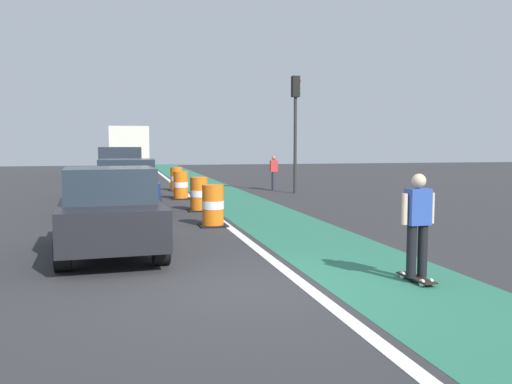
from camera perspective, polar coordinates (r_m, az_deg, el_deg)
name	(u,v)px	position (r m, az deg, el deg)	size (l,w,h in m)	color
ground_plane	(245,287)	(8.22, -1.22, -10.00)	(100.00, 100.00, 0.00)	#2D2D30
bike_lane_strip	(237,202)	(20.29, -1.98, -1.01)	(2.50, 80.00, 0.01)	#286B51
lane_divider_stripe	(198,203)	(20.04, -6.18, -1.11)	(0.20, 80.00, 0.01)	silver
skateboarder_on_lane	(418,224)	(8.70, 16.69, -3.25)	(0.57, 0.81, 1.69)	black
parked_sedan_nearest	(110,212)	(10.83, -15.18, -2.04)	(2.11, 4.20, 1.70)	black
parked_sedan_second	(127,187)	(16.99, -13.41, 0.49)	(1.99, 4.14, 1.70)	navy
parked_suv_third	(122,172)	(22.83, -14.00, 2.11)	(2.03, 4.65, 2.04)	maroon
traffic_barrel_front	(213,206)	(14.16, -4.57, -1.49)	(0.73, 0.73, 1.09)	orange
traffic_barrel_mid	(199,194)	(17.50, -6.04, -0.26)	(0.73, 0.73, 1.09)	orange
traffic_barrel_back	(181,186)	(21.43, -7.95, 0.68)	(0.73, 0.73, 1.09)	orange
traffic_barrel_far	(177,179)	(25.39, -8.39, 1.34)	(0.73, 0.73, 1.09)	orange
delivery_truck_down_block	(129,149)	(36.15, -13.24, 4.42)	(2.39, 7.61, 3.23)	silver
traffic_light_corner	(296,113)	(23.84, 4.19, 8.29)	(0.41, 0.32, 5.10)	#2D2D2D
pedestrian_crossing	(274,172)	(25.43, 1.88, 2.15)	(0.34, 0.20, 1.61)	#33333D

